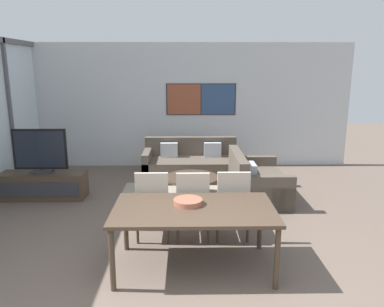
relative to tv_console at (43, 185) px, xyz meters
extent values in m
cube|color=silver|center=(2.46, 2.23, 1.17)|extent=(7.63, 0.06, 2.80)
cube|color=#2D2D33|center=(2.87, 2.19, 1.32)|extent=(1.58, 0.01, 0.71)
cube|color=brown|center=(2.48, 2.18, 1.32)|extent=(0.75, 0.02, 0.67)
cube|color=navy|center=(3.26, 2.18, 1.32)|extent=(0.75, 0.02, 0.67)
cube|color=#515156|center=(-0.83, 0.82, 1.17)|extent=(0.07, 0.08, 2.80)
cube|color=gray|center=(2.62, -0.04, -0.23)|extent=(2.59, 1.78, 0.01)
cube|color=#423326|center=(0.00, 0.00, 0.00)|extent=(1.48, 0.46, 0.47)
cube|color=#2D2D33|center=(0.00, -0.23, 0.00)|extent=(1.36, 0.01, 0.26)
cube|color=#2D2D33|center=(0.00, 0.00, 0.26)|extent=(0.36, 0.20, 0.05)
cube|color=#2D2D33|center=(0.00, 0.00, 0.32)|extent=(0.06, 0.03, 0.08)
cube|color=black|center=(0.00, 0.00, 0.66)|extent=(0.92, 0.04, 0.71)
cube|color=black|center=(0.00, -0.02, 0.66)|extent=(0.86, 0.01, 0.64)
cube|color=#51473D|center=(2.62, 1.13, -0.02)|extent=(1.94, 0.91, 0.42)
cube|color=#51473D|center=(2.62, 1.51, 0.17)|extent=(1.94, 0.16, 0.81)
cube|color=#51473D|center=(1.72, 1.13, 0.07)|extent=(0.14, 0.91, 0.60)
cube|color=#51473D|center=(3.53, 1.13, 0.07)|extent=(0.14, 0.91, 0.60)
cube|color=#B2B7C1|center=(2.17, 1.33, 0.34)|extent=(0.36, 0.12, 0.30)
cube|color=#B2B7C1|center=(3.08, 1.33, 0.34)|extent=(0.36, 0.12, 0.30)
cube|color=#51473D|center=(3.80, -0.05, -0.02)|extent=(0.91, 1.46, 0.42)
cube|color=#51473D|center=(3.43, -0.05, 0.17)|extent=(0.16, 1.46, 0.81)
cube|color=#51473D|center=(3.80, -0.71, 0.07)|extent=(0.91, 0.14, 0.60)
cube|color=#51473D|center=(3.80, 0.61, 0.07)|extent=(0.91, 0.14, 0.60)
cube|color=#B2B7C1|center=(3.61, -0.38, 0.34)|extent=(0.12, 0.36, 0.30)
cylinder|color=#423326|center=(2.62, -0.04, -0.22)|extent=(0.43, 0.43, 0.03)
cylinder|color=#423326|center=(2.62, -0.04, -0.06)|extent=(0.17, 0.17, 0.35)
cylinder|color=#423326|center=(2.62, -0.04, 0.14)|extent=(0.95, 0.95, 0.04)
cube|color=#423326|center=(2.61, -2.39, 0.48)|extent=(1.82, 1.02, 0.04)
cylinder|color=#423326|center=(1.76, -2.84, 0.12)|extent=(0.06, 0.06, 0.70)
cylinder|color=#423326|center=(3.46, -2.84, 0.12)|extent=(0.06, 0.06, 0.70)
cylinder|color=#423326|center=(1.76, -1.94, 0.12)|extent=(0.06, 0.06, 0.70)
cylinder|color=#423326|center=(3.46, -1.94, 0.12)|extent=(0.06, 0.06, 0.70)
cube|color=#B2A899|center=(2.08, -1.58, 0.20)|extent=(0.46, 0.46, 0.06)
cube|color=#B2A899|center=(2.08, -1.78, 0.48)|extent=(0.42, 0.05, 0.51)
cylinder|color=#423326|center=(1.88, -1.78, -0.03)|extent=(0.04, 0.04, 0.40)
cylinder|color=#423326|center=(2.28, -1.78, -0.03)|extent=(0.04, 0.04, 0.40)
cylinder|color=#423326|center=(1.88, -1.38, -0.03)|extent=(0.04, 0.04, 0.40)
cylinder|color=#423326|center=(2.28, -1.38, -0.03)|extent=(0.04, 0.04, 0.40)
cube|color=#B2A899|center=(2.61, -1.60, 0.20)|extent=(0.46, 0.46, 0.06)
cube|color=#B2A899|center=(2.61, -1.80, 0.48)|extent=(0.42, 0.05, 0.51)
cylinder|color=#423326|center=(2.41, -1.80, -0.03)|extent=(0.04, 0.04, 0.40)
cylinder|color=#423326|center=(2.81, -1.80, -0.03)|extent=(0.04, 0.04, 0.40)
cylinder|color=#423326|center=(2.41, -1.40, -0.03)|extent=(0.04, 0.04, 0.40)
cylinder|color=#423326|center=(2.81, -1.40, -0.03)|extent=(0.04, 0.04, 0.40)
cube|color=#B2A899|center=(3.13, -1.56, 0.20)|extent=(0.46, 0.46, 0.06)
cube|color=#B2A899|center=(3.13, -1.77, 0.48)|extent=(0.42, 0.05, 0.51)
cylinder|color=#423326|center=(2.93, -1.76, -0.03)|extent=(0.04, 0.04, 0.40)
cylinder|color=#423326|center=(3.33, -1.76, -0.03)|extent=(0.04, 0.04, 0.40)
cylinder|color=#423326|center=(2.93, -1.36, -0.03)|extent=(0.04, 0.04, 0.40)
cylinder|color=#423326|center=(3.33, -1.36, -0.03)|extent=(0.04, 0.04, 0.40)
cylinder|color=#995642|center=(2.54, -2.28, 0.54)|extent=(0.33, 0.33, 0.06)
torus|color=#995642|center=(2.54, -2.28, 0.56)|extent=(0.33, 0.33, 0.02)
camera|label=1|loc=(2.52, -6.34, 2.06)|focal=35.00mm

